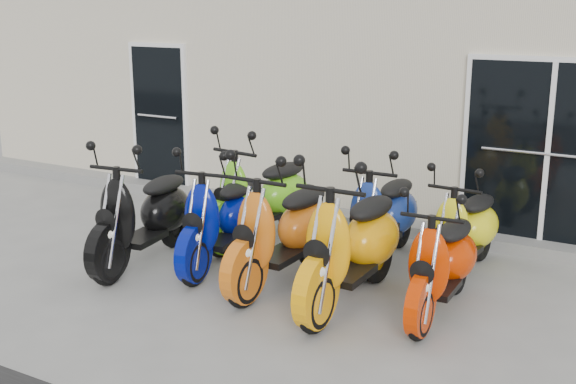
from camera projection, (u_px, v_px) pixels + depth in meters
name	position (u px, v px, depth m)	size (l,w,h in m)	color
ground	(262.00, 268.00, 8.14)	(80.00, 80.00, 0.00)	gray
building	(424.00, 83.00, 12.10)	(14.00, 6.00, 3.20)	beige
front_step	(340.00, 217.00, 9.81)	(14.00, 0.40, 0.15)	gray
door_left	(159.00, 112.00, 11.18)	(1.07, 0.08, 2.22)	black
door_right	(549.00, 148.00, 8.39)	(2.02, 0.08, 2.22)	black
scooter_front_black	(143.00, 201.00, 8.09)	(0.74, 2.03, 1.50)	black
scooter_front_blue	(222.00, 204.00, 8.04)	(0.71, 1.95, 1.44)	#030F81
scooter_front_orange_a	(282.00, 216.00, 7.48)	(0.75, 2.05, 1.52)	orange
scooter_front_orange_b	(352.00, 228.00, 6.96)	(0.78, 2.14, 1.58)	#FFA409
scooter_front_red	(443.00, 248.00, 6.76)	(0.65, 1.80, 1.33)	red
scooter_back_green	(261.00, 183.00, 8.84)	(0.74, 2.04, 1.51)	#68D21A
scooter_back_blue	(383.00, 203.00, 8.12)	(0.70, 1.93, 1.43)	navy
scooter_back_yellow	(466.00, 218.00, 7.75)	(0.65, 1.79, 1.32)	yellow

